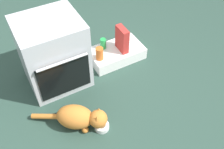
# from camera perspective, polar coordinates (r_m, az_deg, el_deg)

# --- Properties ---
(ground) EXTENTS (8.00, 8.00, 0.00)m
(ground) POSITION_cam_1_polar(r_m,az_deg,el_deg) (2.48, -7.07, -6.94)
(ground) COLOR #284238
(oven) EXTENTS (0.58, 0.57, 0.72)m
(oven) POSITION_cam_1_polar(r_m,az_deg,el_deg) (2.50, -12.95, 4.61)
(oven) COLOR #B7BABF
(oven) RESTS_ON ground
(pantry_cabinet) EXTENTS (0.60, 0.34, 0.13)m
(pantry_cabinet) POSITION_cam_1_polar(r_m,az_deg,el_deg) (2.87, 0.94, 4.72)
(pantry_cabinet) COLOR white
(pantry_cabinet) RESTS_ON ground
(food_bowl) EXTENTS (0.13, 0.13, 0.08)m
(food_bowl) POSITION_cam_1_polar(r_m,az_deg,el_deg) (2.31, -2.30, -11.41)
(food_bowl) COLOR white
(food_bowl) RESTS_ON ground
(cat) EXTENTS (0.58, 0.48, 0.23)m
(cat) POSITION_cam_1_polar(r_m,az_deg,el_deg) (2.26, -7.27, -9.44)
(cat) COLOR #C6752D
(cat) RESTS_ON ground
(cereal_box) EXTENTS (0.07, 0.18, 0.28)m
(cereal_box) POSITION_cam_1_polar(r_m,az_deg,el_deg) (2.74, 2.26, 7.86)
(cereal_box) COLOR #B72D28
(cereal_box) RESTS_ON pantry_cabinet
(soda_can) EXTENTS (0.07, 0.07, 0.12)m
(soda_can) POSITION_cam_1_polar(r_m,az_deg,el_deg) (2.81, -1.97, 6.91)
(soda_can) COLOR green
(soda_can) RESTS_ON pantry_cabinet
(sauce_jar) EXTENTS (0.08, 0.08, 0.14)m
(sauce_jar) POSITION_cam_1_polar(r_m,az_deg,el_deg) (2.67, -2.80, 4.69)
(sauce_jar) COLOR #D16023
(sauce_jar) RESTS_ON pantry_cabinet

